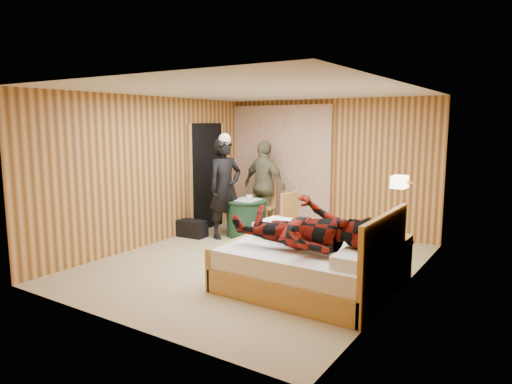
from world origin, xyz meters
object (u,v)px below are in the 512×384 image
Objects in this scene: chair_far at (263,202)px; chair_near at (284,215)px; round_table at (246,218)px; man_at_table at (265,185)px; duffel_bag at (192,228)px; woman_standing at (225,188)px; nightstand at (389,258)px; man_on_bed at (304,217)px; bed at (310,265)px; wall_lamp at (400,182)px.

chair_near reaches higher than chair_far.
man_at_table reaches higher than round_table.
round_table is 1.01m from duffel_bag.
nightstand is at bearing -81.77° from woman_standing.
woman_standing is at bearing -131.04° from round_table.
duffel_bag is at bearing 139.64° from woman_standing.
man_at_table is at bearing 54.26° from chair_far.
nightstand is 3.10m from round_table.
nightstand is at bearing 54.80° from man_on_bed.
bed reaches higher than chair_far.
man_on_bed reaches higher than chair_near.
woman_standing is (0.54, 0.30, 0.75)m from duffel_bag.
duffel_bag is at bearing 173.83° from nightstand.
chair_far is 0.53× the size of man_on_bed.
man_on_bed reaches higher than chair_far.
chair_far is 0.52× the size of woman_standing.
chair_near is 0.53× the size of man_on_bed.
bed is 2.83m from round_table.
bed is at bearing -26.32° from duffel_bag.
chair_near is 1.82m from duffel_bag.
man_at_table reaches higher than bed.
round_table is 3.06m from man_on_bed.
bed is 2.92m from woman_standing.
wall_lamp is 0.13× the size of bed.
round_table is 0.42× the size of woman_standing.
round_table is at bearing 161.26° from nightstand.
man_at_table is at bearing 131.75° from bed.
bed is 1.10m from nightstand.
nightstand is 0.35× the size of man_on_bed.
woman_standing reaches higher than duffel_bag.
man_on_bed reaches higher than bed.
wall_lamp is 1.60m from bed.
duffel_bag is at bearing -132.06° from chair_far.
chair_far is 1.32m from chair_near.
man_at_table is (0.01, 0.03, 0.32)m from chair_far.
wall_lamp reaches higher than nightstand.
bed is at bearing -129.56° from wall_lamp.
nightstand is (0.75, 0.81, 0.00)m from bed.
woman_standing reaches higher than wall_lamp.
chair_far is at bearing 154.11° from wall_lamp.
man_on_bed is at bearing -104.60° from woman_standing.
chair_near is at bearing 128.78° from bed.
duffel_bag is (-0.78, -1.21, -0.39)m from chair_far.
duffel_bag is at bearing 67.91° from man_at_table.
man_on_bed reaches higher than man_at_table.
duffel_bag is 0.97m from woman_standing.
duffel_bag is 0.30× the size of woman_standing.
wall_lamp is at bearing 74.70° from nightstand.
man_at_table is at bearing -124.59° from chair_near.
chair_far reaches higher than nightstand.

